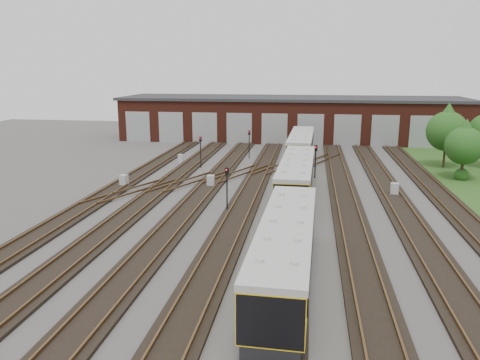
# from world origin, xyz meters

# --- Properties ---
(ground) EXTENTS (120.00, 120.00, 0.00)m
(ground) POSITION_xyz_m (0.00, 0.00, 0.00)
(ground) COLOR #423F3D
(ground) RESTS_ON ground
(track_network) EXTENTS (30.40, 70.00, 0.33)m
(track_network) POSITION_xyz_m (-0.17, 0.59, 0.11)
(track_network) COLOR black
(track_network) RESTS_ON ground
(maintenance_shed) EXTENTS (51.00, 12.50, 6.35)m
(maintenance_shed) POSITION_xyz_m (-0.01, 39.97, 3.20)
(maintenance_shed) COLOR #4F1D13
(maintenance_shed) RESTS_ON ground
(metro_train) EXTENTS (2.88, 46.20, 2.92)m
(metro_train) POSITION_xyz_m (2.00, 6.24, 1.83)
(metro_train) COLOR black
(metro_train) RESTS_ON ground
(signal_mast_0) EXTENTS (0.28, 0.27, 3.38)m
(signal_mast_0) POSITION_xyz_m (-3.02, 1.83, 2.15)
(signal_mast_0) COLOR black
(signal_mast_0) RESTS_ON ground
(signal_mast_1) EXTENTS (0.30, 0.29, 3.38)m
(signal_mast_1) POSITION_xyz_m (-8.65, 17.17, 2.15)
(signal_mast_1) COLOR black
(signal_mast_1) RESTS_ON ground
(signal_mast_2) EXTENTS (0.29, 0.28, 3.37)m
(signal_mast_2) POSITION_xyz_m (-4.14, 23.09, 2.14)
(signal_mast_2) COLOR black
(signal_mast_2) RESTS_ON ground
(signal_mast_3) EXTENTS (0.32, 0.31, 3.27)m
(signal_mast_3) POSITION_xyz_m (3.58, 13.96, 2.11)
(signal_mast_3) COLOR black
(signal_mast_3) RESTS_ON ground
(relay_cabinet_0) EXTENTS (0.79, 0.72, 1.12)m
(relay_cabinet_0) POSITION_xyz_m (-13.61, 7.86, 0.56)
(relay_cabinet_0) COLOR #A8AAAD
(relay_cabinet_0) RESTS_ON ground
(relay_cabinet_1) EXTENTS (0.64, 0.57, 0.95)m
(relay_cabinet_1) POSITION_xyz_m (-11.59, 19.56, 0.48)
(relay_cabinet_1) COLOR #A8AAAD
(relay_cabinet_1) RESTS_ON ground
(relay_cabinet_2) EXTENTS (0.70, 0.60, 1.10)m
(relay_cabinet_2) POSITION_xyz_m (-5.79, 8.93, 0.55)
(relay_cabinet_2) COLOR #A8AAAD
(relay_cabinet_2) RESTS_ON ground
(relay_cabinet_3) EXTENTS (0.68, 0.59, 0.99)m
(relay_cabinet_3) POSITION_xyz_m (1.16, 15.70, 0.50)
(relay_cabinet_3) COLOR #A8AAAD
(relay_cabinet_3) RESTS_ON ground
(relay_cabinet_4) EXTENTS (0.74, 0.65, 1.10)m
(relay_cabinet_4) POSITION_xyz_m (10.20, 8.34, 0.55)
(relay_cabinet_4) COLOR #A8AAAD
(relay_cabinet_4) RESTS_ON ground
(tree_0) EXTENTS (4.23, 4.23, 7.02)m
(tree_0) POSITION_xyz_m (17.39, 21.00, 4.51)
(tree_0) COLOR #302415
(tree_0) RESTS_ON ground
(tree_1) EXTENTS (3.59, 3.59, 5.95)m
(tree_1) POSITION_xyz_m (17.47, 15.03, 3.82)
(tree_1) COLOR #302415
(tree_1) RESTS_ON ground
(tree_3) EXTENTS (3.38, 3.38, 5.60)m
(tree_3) POSITION_xyz_m (17.61, 15.50, 3.59)
(tree_3) COLOR #302415
(tree_3) RESTS_ON ground
(bush_1) EXTENTS (1.35, 1.35, 1.35)m
(bush_1) POSITION_xyz_m (17.58, 15.30, 0.68)
(bush_1) COLOR #1E4A15
(bush_1) RESTS_ON ground
(bush_2) EXTENTS (1.43, 1.43, 1.43)m
(bush_2) POSITION_xyz_m (20.26, 35.00, 0.71)
(bush_2) COLOR #1E4A15
(bush_2) RESTS_ON ground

